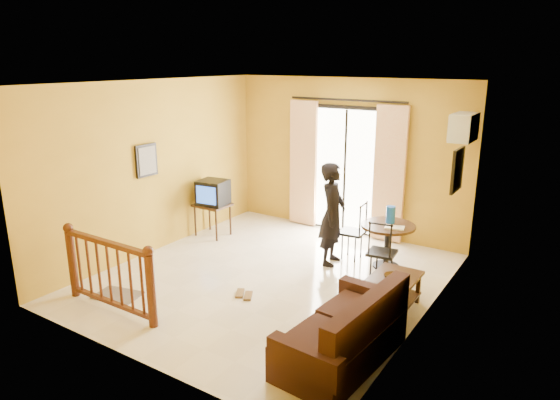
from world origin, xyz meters
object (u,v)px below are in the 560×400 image
Objects in this scene: sofa at (346,336)px; standing_person at (332,214)px; dining_table at (388,234)px; television at (213,192)px; coffee_table at (390,291)px.

standing_person is at bearing 125.20° from sofa.
television is at bearing -173.53° from dining_table.
television is 0.31× the size of sofa.
coffee_table is at bearing -137.14° from standing_person.
television is at bearing 153.35° from sofa.
dining_table is (3.15, 0.36, -0.27)m from television.
standing_person is at bearing -157.80° from dining_table.
dining_table is 0.82× the size of coffee_table.
sofa reaches higher than dining_table.
sofa is at bearing -159.60° from standing_person.
dining_table is at bearing 113.01° from coffee_table.
television reaches higher than coffee_table.
sofa is (3.72, -2.27, -0.51)m from television.
television is 0.54× the size of coffee_table.
dining_table is 1.48m from coffee_table.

